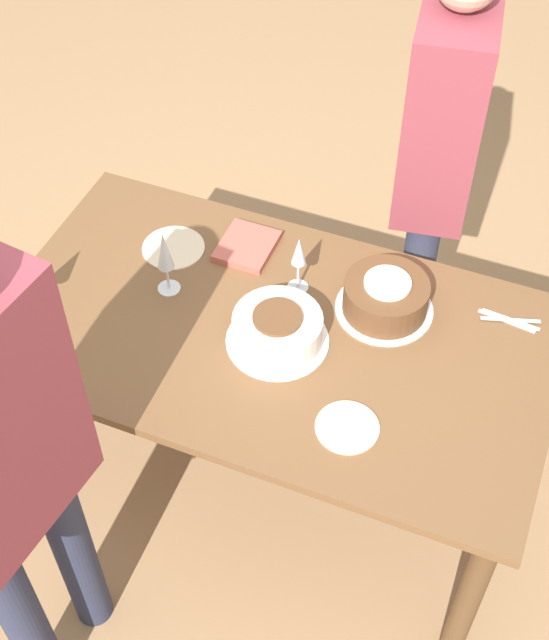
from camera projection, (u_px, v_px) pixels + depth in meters
name	position (u px, v px, depth m)	size (l,w,h in m)	color
ground_plane	(274.00, 471.00, 3.07)	(12.00, 12.00, 0.00)	#A87F56
dining_table	(274.00, 356.00, 2.60)	(1.58, 0.88, 0.74)	brown
cake_center_white	(277.00, 330.00, 2.46)	(0.29, 0.29, 0.11)	white
cake_front_chocolate	(386.00, 297.00, 2.53)	(0.28, 0.28, 0.12)	white
wine_glass_near	(29.00, 269.00, 2.47)	(0.06, 0.06, 0.21)	silver
wine_glass_far	(165.00, 254.00, 2.52)	(0.07, 0.07, 0.22)	silver
wine_glass_extra	(299.00, 256.00, 2.53)	(0.06, 0.06, 0.20)	silver
dessert_plate_left	(347.00, 427.00, 2.30)	(0.17, 0.17, 0.01)	beige
dessert_plate_right	(173.00, 248.00, 2.74)	(0.19, 0.19, 0.01)	beige
fork_pile	(509.00, 320.00, 2.54)	(0.18, 0.06, 0.01)	silver
napkin_stack	(247.00, 246.00, 2.73)	(0.16, 0.19, 0.02)	#B75B4C
person_cutting	(439.00, 146.00, 2.72)	(0.28, 0.43, 1.59)	#2D334C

